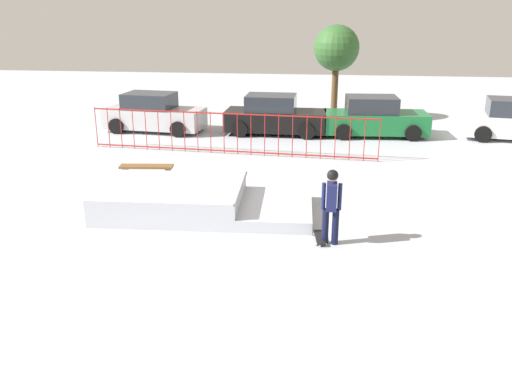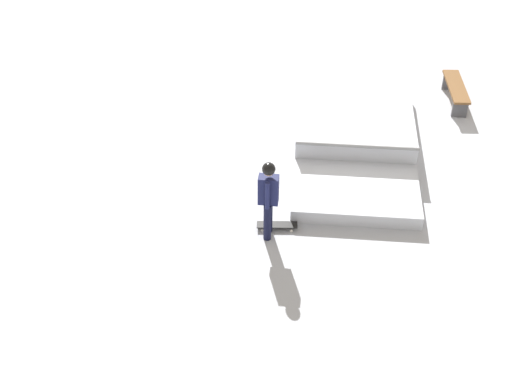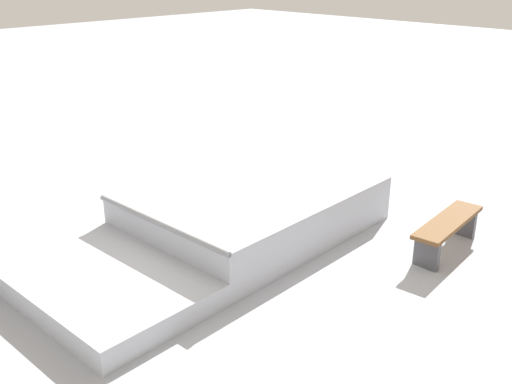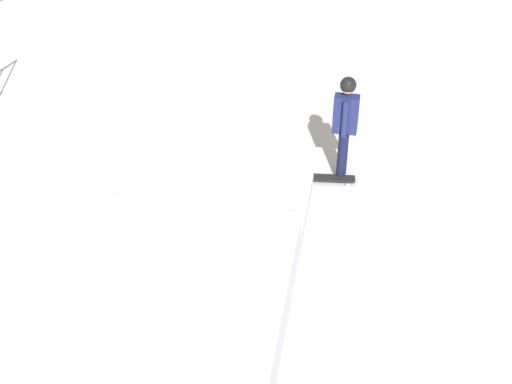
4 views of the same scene
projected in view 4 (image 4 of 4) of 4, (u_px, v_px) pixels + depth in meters
name	position (u px, v px, depth m)	size (l,w,h in m)	color
ground_plane	(180.00, 305.00, 8.27)	(60.00, 60.00, 0.00)	#B2B7C1
skate_ramp	(181.00, 292.00, 8.00)	(5.49, 2.79, 0.74)	silver
skater	(345.00, 121.00, 10.27)	(0.44, 0.38, 1.73)	black
skateboard	(330.00, 178.00, 10.63)	(0.33, 0.82, 0.09)	black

